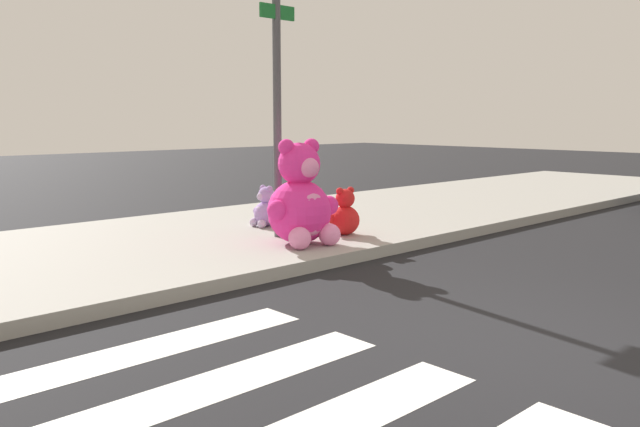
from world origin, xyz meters
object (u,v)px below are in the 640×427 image
Objects in this scene: sign_pole at (277,110)px; plush_red at (344,216)px; plush_lavender at (265,210)px; plush_pink_large at (301,202)px; plush_tan at (304,210)px.

plush_red is at bearing -33.06° from sign_pole.
plush_lavender is 1.33m from plush_red.
sign_pole is 1.31m from plush_pink_large.
plush_lavender is (0.50, 1.37, -0.29)m from plush_pink_large.
sign_pole is 5.22× the size of plush_lavender.
plush_lavender is at bearing 106.29° from plush_red.
plush_red reaches higher than plush_tan.
plush_tan is 0.97m from plush_red.
plush_pink_large is 2.18× the size of plush_lavender.
plush_pink_large reaches higher than plush_lavender.
plush_pink_large is 0.92m from plush_red.
sign_pole is 4.85× the size of plush_red.
plush_lavender is (-0.48, 0.31, 0.01)m from plush_tan.
plush_lavender is at bearing 63.41° from sign_pole.
plush_lavender is at bearing 70.07° from plush_pink_large.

